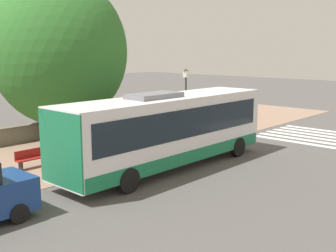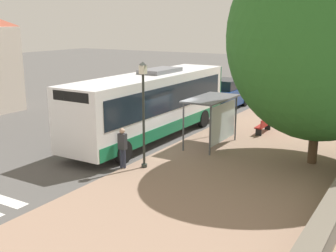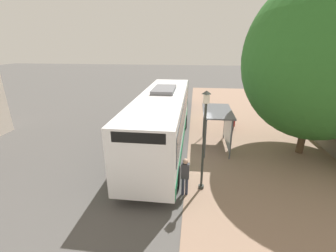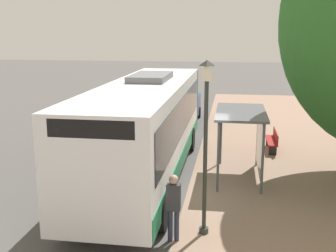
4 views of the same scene
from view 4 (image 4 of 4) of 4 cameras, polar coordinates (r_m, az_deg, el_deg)
The scene contains 8 objects.
ground_plane at distance 13.71m, azimuth 2.57°, elevation -9.01°, with size 120.00×120.00×0.00m, color #514F4C.
sidewalk_plaza at distance 14.01m, azimuth 21.46°, elevation -9.40°, with size 9.00×44.00×0.02m.
bus at distance 14.69m, azimuth -2.94°, elevation 0.03°, with size 2.71×11.56×3.57m.
bus_shelter at distance 14.70m, azimuth 10.40°, elevation 0.45°, with size 1.69×3.28×2.40m.
pedestrian at distance 10.36m, azimuth 0.75°, elevation -10.34°, with size 0.34×0.23×1.72m.
bench at distance 18.76m, azimuth 14.00°, elevation -1.84°, with size 0.40×1.89×0.88m.
street_lamp_near at distance 10.28m, azimuth 5.12°, elevation -1.16°, with size 0.28×0.28×4.42m.
parked_car_behind_bus at distance 23.91m, azimuth 1.83°, elevation 2.86°, with size 1.97×4.51×2.05m.
Camera 4 is at (-1.34, 12.67, 5.07)m, focal length 45.00 mm.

